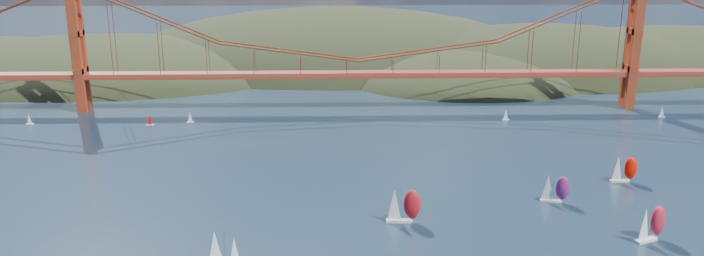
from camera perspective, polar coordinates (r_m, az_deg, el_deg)
name	(u,v)px	position (r m, az deg, el deg)	size (l,w,h in m)	color
headlands	(429,86)	(405.96, 6.39, 3.46)	(725.00, 225.00, 96.00)	black
bridge	(354,37)	(297.32, 0.18, 7.61)	(552.00, 12.00, 55.00)	#993526
racer_0	(403,205)	(187.48, 4.25, -6.40)	(9.38, 3.90, 10.72)	silver
racer_1	(651,223)	(192.25, 23.60, -7.25)	(9.31, 6.61, 10.45)	white
racer_3	(624,169)	(232.30, 21.66, -3.17)	(8.12, 3.29, 9.36)	silver
racer_rwb	(555,188)	(209.03, 16.50, -4.81)	(8.24, 4.53, 9.23)	silver
distant_boat_1	(29,119)	(308.56, -25.26, 0.69)	(3.00, 2.00, 4.70)	silver
distant_boat_2	(150,120)	(289.68, -16.48, 0.66)	(3.00, 2.00, 4.70)	silver
distant_boat_3	(190,117)	(289.61, -13.32, 0.89)	(3.00, 2.00, 4.70)	silver
distant_boat_4	(662,112)	(318.18, 24.36, 1.23)	(3.00, 2.00, 4.70)	silver
distant_boat_8	(506,115)	(292.60, 12.67, 1.09)	(3.00, 2.00, 4.70)	silver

